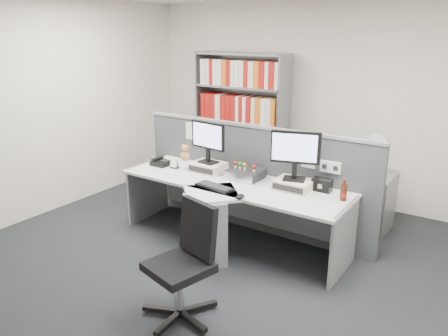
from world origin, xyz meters
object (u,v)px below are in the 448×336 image
Objects in this scene: desk at (221,210)px; desk_fan at (377,150)px; monitor_left at (208,139)px; cola_bottle at (344,192)px; shelving_unit at (241,124)px; office_chair at (186,259)px; speaker at (322,185)px; desktop_pc at (245,174)px; keyboard at (215,187)px; monitor_right at (295,151)px; mouse at (240,196)px; desk_phone at (161,163)px; desk_calendar at (175,164)px; filing_cabinet at (371,202)px.

desk_fan is at bearing 49.38° from desk.
cola_bottle is at bearing -0.84° from monitor_left.
shelving_unit reaches higher than office_chair.
shelving_unit is at bearing 115.96° from desk.
speaker is 0.21× the size of office_chair.
desktop_pc is 1.86× the size of speaker.
desk is at bearing -163.23° from cola_bottle.
speaker is at bearing 29.76° from keyboard.
speaker is 0.97m from desk_fan.
desk is 5.05× the size of monitor_right.
cola_bottle is (0.27, -0.13, 0.02)m from speaker.
desktop_pc is 3.23× the size of mouse.
monitor_left is 0.50× the size of office_chair.
cola_bottle reaches higher than desk_phone.
desktop_pc is 0.91m from desk_calendar.
monitor_left reaches higher than desk_calendar.
desktop_pc reaches higher than keyboard.
desktop_pc is (0.05, 0.40, 0.31)m from desk.
desk is 1.13m from desk_phone.
keyboard is at bearing -101.48° from desktop_pc.
office_chair is (0.45, -1.05, -0.22)m from keyboard.
monitor_right is at bearing -118.23° from desk_fan.
speaker is at bearing 72.29° from office_chair.
desk_calendar is at bearing 159.28° from keyboard.
monitor_left is 0.54m from desk_calendar.
desk_fan is at bearing 29.49° from desk_calendar.
desk_calendar is at bearing 163.76° from desk.
desk_fan is at bearing 31.70° from monitor_left.
speaker is 0.28× the size of filing_cabinet.
office_chair is (1.47, -1.35, -0.24)m from desk_phone.
desk_calendar is (-1.50, -0.14, -0.36)m from monitor_right.
office_chair is (0.41, -1.11, 0.06)m from desk.
monitor_right is 0.70m from desktop_pc.
mouse is at bearing -120.47° from monitor_right.
desktop_pc is 0.38× the size of office_chair.
mouse is 0.12× the size of office_chair.
desk is 3.71× the size of filing_cabinet.
speaker is 2.28m from shelving_unit.
mouse is 0.24× the size of desk_fan.
monitor_right is 4.51× the size of mouse.
office_chair is at bearing -107.52° from filing_cabinet.
monitor_left is at bearing -177.72° from desktop_pc.
mouse is at bearing -34.77° from monitor_left.
monitor_left is 1.41m from speaker.
monitor_left is 1.01× the size of desk_fan.
shelving_unit is 2.15m from desk_fan.
keyboard is 2.10m from shelving_unit.
desk_calendar reaches higher than mouse.
shelving_unit is at bearing 123.38° from desktop_pc.
desk_phone is 0.44× the size of desk_fan.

